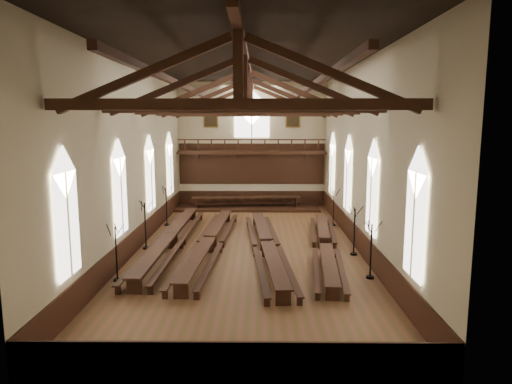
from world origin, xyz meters
TOP-DOWN VIEW (x-y plane):
  - ground at (0.00, 0.00)m, footprint 26.00×26.00m
  - room_walls at (0.00, 0.00)m, footprint 26.00×26.00m
  - wainscot_band at (0.00, 0.00)m, footprint 12.00×26.00m
  - side_windows at (-0.00, -0.00)m, footprint 11.85×19.80m
  - end_window at (0.00, 12.90)m, footprint 2.80×0.12m
  - minstrels_gallery at (0.00, 12.66)m, footprint 11.80×1.24m
  - portraits at (0.00, 12.90)m, footprint 7.75×0.09m
  - roof_trusses at (0.00, -0.00)m, footprint 11.70×25.70m
  - refectory_row_a at (-4.28, 0.37)m, footprint 1.70×14.76m
  - refectory_row_b at (-2.04, -0.25)m, footprint 1.91×14.54m
  - refectory_row_c at (1.01, -0.91)m, footprint 2.03×14.46m
  - refectory_row_d at (4.15, -0.73)m, footprint 1.98×13.81m
  - dais at (-0.39, 11.40)m, footprint 11.40×2.83m
  - high_table at (-0.39, 11.40)m, footprint 8.58×1.58m
  - high_chairs at (-0.39, 12.22)m, footprint 6.73×0.43m
  - candelabrum_left_near at (-5.55, -5.11)m, footprint 0.77×0.73m
  - candelabrum_left_mid at (-5.55, -0.05)m, footprint 0.79×0.80m
  - candelabrum_left_far at (-5.55, 5.59)m, footprint 0.71×0.82m
  - candelabrum_right_near at (5.55, -4.67)m, footprint 0.76×0.78m
  - candelabrum_right_mid at (5.55, -1.10)m, footprint 0.77×0.77m
  - candelabrum_right_far at (5.55, 5.64)m, footprint 0.75×0.74m

SIDE VIEW (x-z plane):
  - ground at x=0.00m, z-range 0.00..0.00m
  - dais at x=-0.39m, z-range 0.00..0.19m
  - refectory_row_d at x=4.15m, z-range 0.15..0.83m
  - refectory_row_c at x=1.01m, z-range 0.17..0.92m
  - refectory_row_b at x=-2.04m, z-range 0.17..0.93m
  - refectory_row_a at x=-4.28m, z-range 0.18..0.97m
  - wainscot_band at x=0.00m, z-range 0.00..1.20m
  - high_chairs at x=-0.39m, z-range 0.23..1.15m
  - candelabrum_right_far at x=5.55m, z-range -0.49..2.02m
  - candelabrum_left_near at x=-5.55m, z-range -0.50..2.05m
  - candelabrum_right_mid at x=5.55m, z-range -0.51..2.08m
  - candelabrum_right_near at x=5.55m, z-range -0.51..2.09m
  - candelabrum_left_far at x=-5.55m, z-range -0.52..2.14m
  - candelabrum_left_mid at x=-5.55m, z-range -0.53..2.16m
  - high_table at x=-0.39m, z-range 0.47..1.27m
  - side_windows at x=0.00m, z-range 1.49..5.99m
  - minstrels_gallery at x=0.00m, z-range 2.06..5.76m
  - room_walls at x=0.00m, z-range -6.54..19.46m
  - portraits at x=0.00m, z-range 6.38..7.82m
  - end_window at x=0.00m, z-range 5.32..9.12m
  - roof_trusses at x=0.00m, z-range 6.82..9.62m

